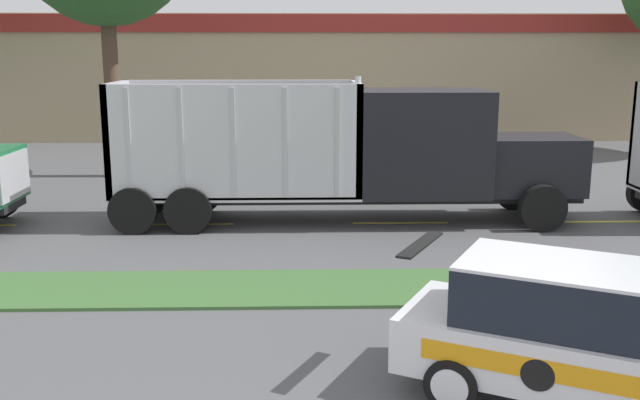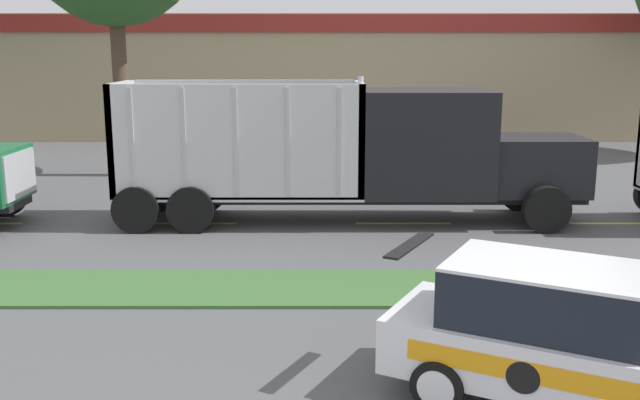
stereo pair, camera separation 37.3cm
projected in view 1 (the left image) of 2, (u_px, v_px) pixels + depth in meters
name	position (u px, v px, depth m)	size (l,w,h in m)	color
grass_verge	(270.00, 288.00, 12.97)	(120.00, 2.02, 0.06)	#3D6633
centre_line_4	(185.00, 224.00, 17.82)	(2.40, 0.14, 0.01)	yellow
centre_line_5	(400.00, 223.00, 17.95)	(2.40, 0.14, 0.01)	yellow
centre_line_6	(612.00, 221.00, 18.09)	(2.40, 0.14, 0.01)	yellow
dump_truck_trail	(386.00, 154.00, 17.83)	(11.61, 2.62, 3.67)	black
rally_car	(570.00, 334.00, 8.67)	(4.55, 3.47, 1.81)	white
traffic_cone	(438.00, 318.00, 10.66)	(0.42, 0.42, 0.72)	black
store_building_backdrop	(324.00, 74.00, 38.76)	(37.48, 12.10, 5.87)	tan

